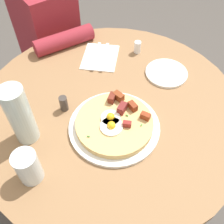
# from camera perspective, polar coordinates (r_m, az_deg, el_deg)

# --- Properties ---
(ground_plane) EXTENTS (6.00, 6.00, 0.00)m
(ground_plane) POSITION_cam_1_polar(r_m,az_deg,el_deg) (1.59, -0.28, -16.49)
(ground_plane) COLOR #4C4742
(dining_table) EXTENTS (0.95, 0.95, 0.76)m
(dining_table) POSITION_cam_1_polar(r_m,az_deg,el_deg) (1.08, -0.40, -4.65)
(dining_table) COLOR olive
(dining_table) RESTS_ON ground_plane
(person_seated) EXTENTS (0.52, 0.30, 1.14)m
(person_seated) POSITION_cam_1_polar(r_m,az_deg,el_deg) (1.56, -13.01, 11.65)
(person_seated) COLOR #2D2D33
(person_seated) RESTS_ON ground_plane
(pizza_plate) EXTENTS (0.30, 0.30, 0.01)m
(pizza_plate) POSITION_cam_1_polar(r_m,az_deg,el_deg) (0.87, 0.50, -3.17)
(pizza_plate) COLOR white
(pizza_plate) RESTS_ON dining_table
(breakfast_pizza) EXTENTS (0.25, 0.25, 0.05)m
(breakfast_pizza) POSITION_cam_1_polar(r_m,az_deg,el_deg) (0.85, 0.60, -2.24)
(breakfast_pizza) COLOR tan
(breakfast_pizza) RESTS_ON pizza_plate
(bread_plate) EXTENTS (0.16, 0.16, 0.01)m
(bread_plate) POSITION_cam_1_polar(r_m,az_deg,el_deg) (1.06, 11.76, 8.24)
(bread_plate) COLOR white
(bread_plate) RESTS_ON dining_table
(napkin) EXTENTS (0.22, 0.22, 0.00)m
(napkin) POSITION_cam_1_polar(r_m,az_deg,el_deg) (1.12, -2.57, 11.81)
(napkin) COLOR white
(napkin) RESTS_ON dining_table
(fork) EXTENTS (0.14, 0.13, 0.00)m
(fork) POSITION_cam_1_polar(r_m,az_deg,el_deg) (1.12, -3.51, 12.07)
(fork) COLOR silver
(fork) RESTS_ON napkin
(knife) EXTENTS (0.14, 0.13, 0.00)m
(knife) POSITION_cam_1_polar(r_m,az_deg,el_deg) (1.11, -1.65, 11.92)
(knife) COLOR silver
(knife) RESTS_ON napkin
(water_glass) EXTENTS (0.07, 0.07, 0.11)m
(water_glass) POSITION_cam_1_polar(r_m,az_deg,el_deg) (0.77, -17.76, -11.27)
(water_glass) COLOR silver
(water_glass) RESTS_ON dining_table
(water_bottle) EXTENTS (0.07, 0.07, 0.21)m
(water_bottle) POSITION_cam_1_polar(r_m,az_deg,el_deg) (0.81, -19.32, -0.70)
(water_bottle) COLOR silver
(water_bottle) RESTS_ON dining_table
(salt_shaker) EXTENTS (0.03, 0.03, 0.05)m
(salt_shaker) POSITION_cam_1_polar(r_m,az_deg,el_deg) (1.14, 5.53, 13.81)
(salt_shaker) COLOR white
(salt_shaker) RESTS_ON dining_table
(pepper_shaker) EXTENTS (0.03, 0.03, 0.06)m
(pepper_shaker) POSITION_cam_1_polar(r_m,az_deg,el_deg) (0.91, -10.44, 1.82)
(pepper_shaker) COLOR #3F3833
(pepper_shaker) RESTS_ON dining_table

